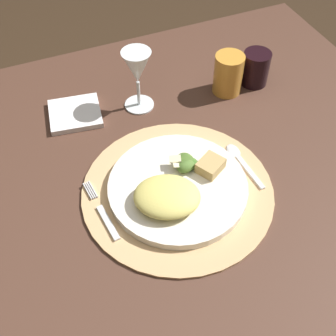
{
  "coord_description": "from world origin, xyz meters",
  "views": [
    {
      "loc": [
        -0.24,
        -0.52,
        1.42
      ],
      "look_at": [
        -0.01,
        0.02,
        0.74
      ],
      "focal_mm": 46.98,
      "sensor_mm": 36.0,
      "label": 1
    }
  ],
  "objects": [
    {
      "name": "ground_plane",
      "position": [
        0.0,
        0.0,
        0.0
      ],
      "size": [
        6.0,
        6.0,
        0.0
      ],
      "primitive_type": "plane",
      "color": "#352517"
    },
    {
      "name": "dining_table",
      "position": [
        0.0,
        0.0,
        0.59
      ],
      "size": [
        1.19,
        1.05,
        0.72
      ],
      "color": "#4B2F23",
      "rests_on": "ground"
    },
    {
      "name": "placemat",
      "position": [
        -0.01,
        -0.03,
        0.72
      ],
      "size": [
        0.39,
        0.39,
        0.01
      ],
      "primitive_type": "cylinder",
      "color": "tan",
      "rests_on": "dining_table"
    },
    {
      "name": "dinner_plate",
      "position": [
        -0.01,
        -0.03,
        0.74
      ],
      "size": [
        0.28,
        0.28,
        0.02
      ],
      "primitive_type": "cylinder",
      "color": "white",
      "rests_on": "placemat"
    },
    {
      "name": "pasta_serving",
      "position": [
        -0.05,
        -0.06,
        0.76
      ],
      "size": [
        0.16,
        0.15,
        0.04
      ],
      "primitive_type": "ellipsoid",
      "rotation": [
        0.0,
        0.0,
        5.85
      ],
      "color": "#E1D069",
      "rests_on": "dinner_plate"
    },
    {
      "name": "salad_greens",
      "position": [
        0.02,
        0.01,
        0.76
      ],
      "size": [
        0.07,
        0.06,
        0.02
      ],
      "color": "#426A27",
      "rests_on": "dinner_plate"
    },
    {
      "name": "bread_piece",
      "position": [
        0.06,
        -0.02,
        0.76
      ],
      "size": [
        0.07,
        0.06,
        0.02
      ],
      "primitive_type": "cube",
      "rotation": [
        0.0,
        0.0,
        3.66
      ],
      "color": "tan",
      "rests_on": "dinner_plate"
    },
    {
      "name": "fork",
      "position": [
        -0.17,
        -0.02,
        0.73
      ],
      "size": [
        0.03,
        0.15,
        0.0
      ],
      "color": "silver",
      "rests_on": "placemat"
    },
    {
      "name": "spoon",
      "position": [
        0.14,
        -0.0,
        0.73
      ],
      "size": [
        0.03,
        0.14,
        0.01
      ],
      "color": "silver",
      "rests_on": "placemat"
    },
    {
      "name": "napkin",
      "position": [
        -0.14,
        0.27,
        0.73
      ],
      "size": [
        0.13,
        0.13,
        0.01
      ],
      "primitive_type": "cube",
      "rotation": [
        0.0,
        0.0,
        -0.15
      ],
      "color": "white",
      "rests_on": "dining_table"
    },
    {
      "name": "wine_glass",
      "position": [
        0.01,
        0.25,
        0.82
      ],
      "size": [
        0.07,
        0.07,
        0.15
      ],
      "color": "silver",
      "rests_on": "dining_table"
    },
    {
      "name": "amber_tumbler",
      "position": [
        0.23,
        0.22,
        0.77
      ],
      "size": [
        0.07,
        0.07,
        0.1
      ],
      "primitive_type": "cylinder",
      "color": "gold",
      "rests_on": "dining_table"
    },
    {
      "name": "dark_tumbler",
      "position": [
        0.3,
        0.22,
        0.76
      ],
      "size": [
        0.07,
        0.07,
        0.09
      ],
      "primitive_type": "cylinder",
      "color": "black",
      "rests_on": "dining_table"
    }
  ]
}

